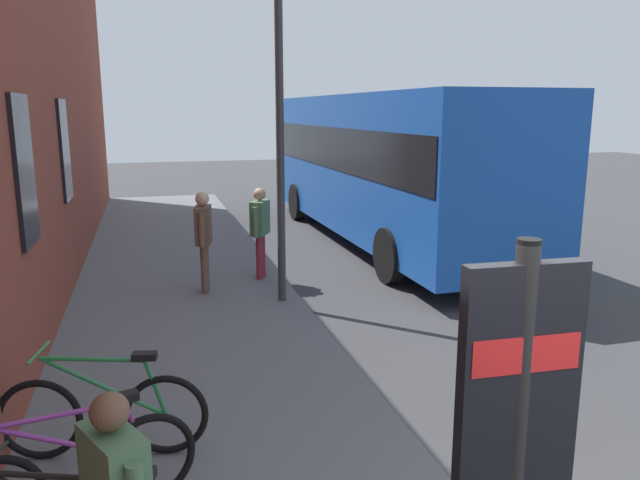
# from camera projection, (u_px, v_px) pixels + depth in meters

# --- Properties ---
(ground) EXTENTS (60.00, 60.00, 0.00)m
(ground) POSITION_uv_depth(u_px,v_px,m) (393.00, 329.00, 8.65)
(ground) COLOR #38383A
(sidewalk_pavement) EXTENTS (24.00, 3.50, 0.12)m
(sidewalk_pavement) POSITION_uv_depth(u_px,v_px,m) (185.00, 300.00, 9.79)
(sidewalk_pavement) COLOR slate
(sidewalk_pavement) RESTS_ON ground
(station_facade) EXTENTS (22.00, 0.65, 7.32)m
(station_facade) POSITION_uv_depth(u_px,v_px,m) (35.00, 68.00, 9.43)
(station_facade) COLOR brown
(station_facade) RESTS_ON ground
(bicycle_mid_rack) EXTENTS (0.65, 1.71, 0.97)m
(bicycle_mid_rack) POSITION_uv_depth(u_px,v_px,m) (76.00, 478.00, 4.29)
(bicycle_mid_rack) COLOR black
(bicycle_mid_rack) RESTS_ON sidewalk_pavement
(bicycle_end_of_row) EXTENTS (0.53, 1.75, 0.97)m
(bicycle_end_of_row) POSITION_uv_depth(u_px,v_px,m) (104.00, 414.00, 5.18)
(bicycle_end_of_row) COLOR black
(bicycle_end_of_row) RESTS_ON sidewalk_pavement
(transit_info_sign) EXTENTS (0.11, 0.55, 2.40)m
(transit_info_sign) POSITION_uv_depth(u_px,v_px,m) (516.00, 420.00, 2.64)
(transit_info_sign) COLOR black
(transit_info_sign) RESTS_ON sidewalk_pavement
(city_bus) EXTENTS (10.52, 2.72, 3.35)m
(city_bus) POSITION_uv_depth(u_px,v_px,m) (383.00, 159.00, 14.04)
(city_bus) COLOR #1951B2
(city_bus) RESTS_ON ground
(pedestrian_crossing_street) EXTENTS (0.55, 0.42, 1.60)m
(pedestrian_crossing_street) POSITION_uv_depth(u_px,v_px,m) (260.00, 224.00, 10.63)
(pedestrian_crossing_street) COLOR maroon
(pedestrian_crossing_street) RESTS_ON sidewalk_pavement
(pedestrian_near_bus) EXTENTS (0.62, 0.32, 1.65)m
(pedestrian_near_bus) POSITION_uv_depth(u_px,v_px,m) (203.00, 232.00, 9.79)
(pedestrian_near_bus) COLOR brown
(pedestrian_near_bus) RESTS_ON sidewalk_pavement
(street_lamp) EXTENTS (0.28, 0.28, 5.37)m
(street_lamp) POSITION_uv_depth(u_px,v_px,m) (279.00, 92.00, 8.91)
(street_lamp) COLOR #333338
(street_lamp) RESTS_ON sidewalk_pavement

